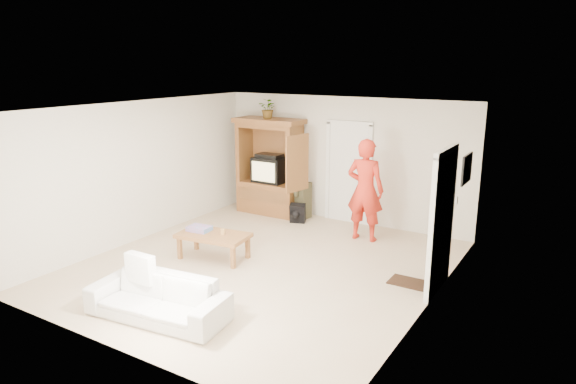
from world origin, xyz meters
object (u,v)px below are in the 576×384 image
(sofa, at_px, (158,298))
(coffee_table, at_px, (213,237))
(man, at_px, (365,190))
(armoire, at_px, (271,173))

(sofa, relative_size, coffee_table, 1.49)
(man, relative_size, sofa, 1.02)
(armoire, height_order, coffee_table, armoire)
(armoire, bearing_deg, coffee_table, -76.46)
(sofa, bearing_deg, coffee_table, 102.79)
(man, bearing_deg, sofa, 72.28)
(armoire, bearing_deg, sofa, -73.92)
(sofa, bearing_deg, armoire, 99.33)
(man, height_order, sofa, man)
(armoire, xyz_separation_m, coffee_table, (0.68, -2.82, -0.52))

